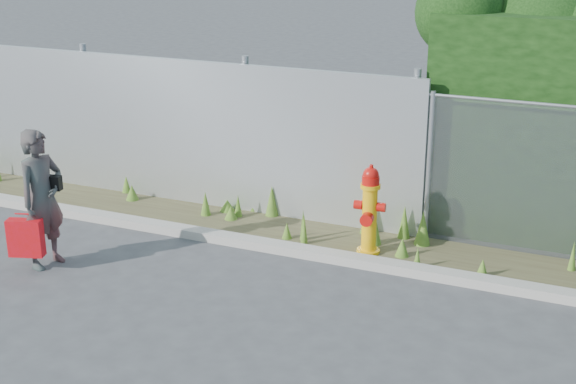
{
  "coord_description": "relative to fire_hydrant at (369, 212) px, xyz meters",
  "views": [
    {
      "loc": [
        3.33,
        -7.06,
        4.22
      ],
      "look_at": [
        -0.3,
        1.4,
        1.0
      ],
      "focal_mm": 50.0,
      "sensor_mm": 36.0,
      "label": 1
    }
  ],
  "objects": [
    {
      "name": "corrugated_fence",
      "position": [
        -3.75,
        0.82,
        0.51
      ],
      "size": [
        8.5,
        0.21,
        2.3
      ],
      "color": "#B9BCC1",
      "rests_on": "ground"
    },
    {
      "name": "red_tote_bag",
      "position": [
        -3.71,
        -2.17,
        -0.14
      ],
      "size": [
        0.43,
        0.16,
        0.56
      ],
      "rotation": [
        0.0,
        0.0,
        0.32
      ],
      "color": "red"
    },
    {
      "name": "curb",
      "position": [
        -0.5,
        -0.39,
        -0.53
      ],
      "size": [
        16.0,
        0.22,
        0.12
      ],
      "primitive_type": "cube",
      "color": "gray",
      "rests_on": "ground"
    },
    {
      "name": "fire_hydrant",
      "position": [
        0.0,
        0.0,
        0.0
      ],
      "size": [
        0.41,
        0.37,
        1.22
      ],
      "rotation": [
        0.0,
        0.0,
        0.09
      ],
      "color": "#E8A60C",
      "rests_on": "ground"
    },
    {
      "name": "ground",
      "position": [
        -0.5,
        -2.19,
        -0.59
      ],
      "size": [
        80.0,
        80.0,
        0.0
      ],
      "primitive_type": "plane",
      "color": "#3D3D40",
      "rests_on": "ground"
    },
    {
      "name": "black_shoulder_bag",
      "position": [
        -3.54,
        -1.79,
        0.48
      ],
      "size": [
        0.24,
        0.1,
        0.18
      ],
      "rotation": [
        0.0,
        0.0,
        0.18
      ],
      "color": "black"
    },
    {
      "name": "woman",
      "position": [
        -3.62,
        -1.91,
        0.29
      ],
      "size": [
        0.51,
        0.7,
        1.76
      ],
      "primitive_type": "imported",
      "rotation": [
        0.0,
        0.0,
        1.42
      ],
      "color": "#0D554F",
      "rests_on": "ground"
    },
    {
      "name": "weed_strip",
      "position": [
        -0.34,
        0.36,
        -0.47
      ],
      "size": [
        16.0,
        1.29,
        0.54
      ],
      "color": "#443F27",
      "rests_on": "ground"
    }
  ]
}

